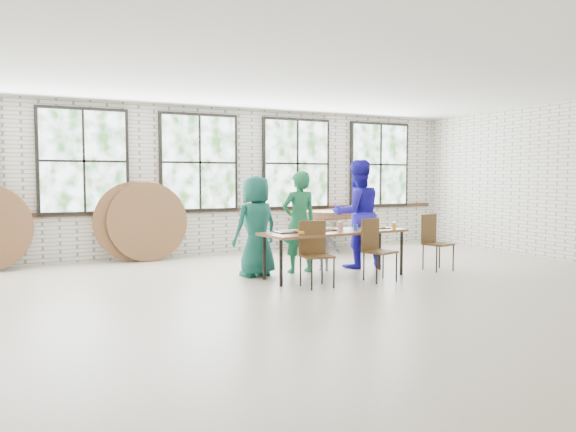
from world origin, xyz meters
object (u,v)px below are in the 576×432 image
at_px(chair_near_left, 315,248).
at_px(chair_near_right, 375,244).
at_px(dining_table, 335,234).
at_px(storage_table, 333,219).

bearing_deg(chair_near_left, chair_near_right, 5.88).
xyz_separation_m(dining_table, storage_table, (1.61, 2.75, -0.00)).
distance_m(chair_near_left, chair_near_right, 1.05).
relative_size(chair_near_left, chair_near_right, 1.00).
distance_m(chair_near_left, storage_table, 3.93).
xyz_separation_m(dining_table, chair_near_left, (-0.63, -0.48, -0.13)).
xyz_separation_m(dining_table, chair_near_right, (0.42, -0.50, -0.13)).
height_order(dining_table, chair_near_right, chair_near_right).
bearing_deg(dining_table, storage_table, 54.24).
relative_size(chair_near_left, storage_table, 0.51).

